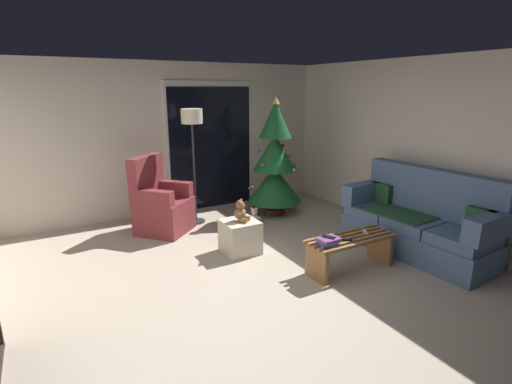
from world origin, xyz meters
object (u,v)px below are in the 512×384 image
(ottoman, at_px, (240,237))
(cell_phone, at_px, (329,237))
(coffee_table, at_px, (350,248))
(teddy_bear_chestnut, at_px, (241,212))
(couch, at_px, (419,223))
(floor_lamp, at_px, (192,128))
(remote_black, at_px, (345,239))
(armchair, at_px, (161,205))
(christmas_tree, at_px, (275,164))
(book_stack, at_px, (328,241))
(teddy_bear_cream_by_tree, at_px, (254,218))
(remote_silver, at_px, (365,232))

(ottoman, bearing_deg, cell_phone, -65.11)
(coffee_table, height_order, teddy_bear_chestnut, teddy_bear_chestnut)
(couch, bearing_deg, floor_lamp, 130.29)
(coffee_table, xyz_separation_m, remote_black, (-0.13, -0.05, 0.15))
(ottoman, bearing_deg, armchair, 118.00)
(christmas_tree, distance_m, ottoman, 1.82)
(floor_lamp, height_order, teddy_bear_chestnut, floor_lamp)
(book_stack, bearing_deg, christmas_tree, 72.16)
(couch, distance_m, teddy_bear_cream_by_tree, 2.38)
(christmas_tree, distance_m, floor_lamp, 1.49)
(couch, distance_m, floor_lamp, 3.46)
(cell_phone, relative_size, ottoman, 0.33)
(floor_lamp, bearing_deg, christmas_tree, -9.95)
(couch, distance_m, armchair, 3.60)
(armchair, height_order, floor_lamp, floor_lamp)
(book_stack, bearing_deg, coffee_table, 7.63)
(coffee_table, distance_m, remote_silver, 0.27)
(christmas_tree, xyz_separation_m, ottoman, (-1.25, -1.16, -0.65))
(coffee_table, relative_size, remote_black, 7.05)
(coffee_table, height_order, remote_silver, remote_silver)
(coffee_table, height_order, floor_lamp, floor_lamp)
(christmas_tree, xyz_separation_m, teddy_bear_chestnut, (-1.24, -1.17, -0.31))
(floor_lamp, bearing_deg, remote_silver, -63.87)
(coffee_table, distance_m, teddy_bear_cream_by_tree, 1.92)
(coffee_table, height_order, book_stack, book_stack)
(book_stack, bearing_deg, floor_lamp, 103.21)
(remote_silver, bearing_deg, christmas_tree, 118.46)
(christmas_tree, relative_size, teddy_bear_cream_by_tree, 6.85)
(ottoman, bearing_deg, remote_silver, -43.59)
(couch, bearing_deg, christmas_tree, 109.21)
(book_stack, distance_m, floor_lamp, 2.80)
(remote_silver, height_order, ottoman, remote_silver)
(coffee_table, distance_m, teddy_bear_chestnut, 1.42)
(armchair, relative_size, teddy_bear_cream_by_tree, 3.96)
(armchair, bearing_deg, cell_phone, -63.44)
(cell_phone, bearing_deg, christmas_tree, 44.34)
(remote_black, relative_size, armchair, 0.14)
(teddy_bear_chestnut, bearing_deg, remote_black, -56.03)
(couch, relative_size, teddy_bear_chestnut, 6.97)
(armchair, height_order, ottoman, armchair)
(christmas_tree, bearing_deg, couch, -70.79)
(coffee_table, relative_size, remote_silver, 7.05)
(remote_silver, relative_size, teddy_bear_cream_by_tree, 0.55)
(cell_phone, height_order, floor_lamp, floor_lamp)
(remote_black, xyz_separation_m, teddy_bear_chestnut, (-0.75, 1.12, 0.13))
(coffee_table, height_order, christmas_tree, christmas_tree)
(remote_silver, distance_m, book_stack, 0.62)
(remote_silver, relative_size, floor_lamp, 0.09)
(book_stack, xyz_separation_m, teddy_bear_chestnut, (-0.50, 1.12, 0.09))
(remote_black, xyz_separation_m, ottoman, (-0.76, 1.13, -0.21))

